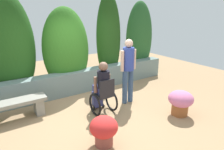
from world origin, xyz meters
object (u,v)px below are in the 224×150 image
(person_in_wheelchair, at_px, (102,89))
(flower_pot_purple_near, at_px, (181,101))
(stone_bench, at_px, (9,109))
(person_standing_companion, at_px, (128,67))
(flower_pot_terracotta_by_wall, at_px, (104,130))

(person_in_wheelchair, xyz_separation_m, flower_pot_purple_near, (1.53, -1.16, -0.26))
(person_in_wheelchair, height_order, flower_pot_purple_near, person_in_wheelchair)
(stone_bench, relative_size, person_in_wheelchair, 1.26)
(person_standing_companion, xyz_separation_m, flower_pot_purple_near, (0.65, -1.28, -0.67))
(stone_bench, xyz_separation_m, person_in_wheelchair, (2.03, -0.82, 0.30))
(person_standing_companion, xyz_separation_m, flower_pot_terracotta_by_wall, (-1.53, -1.25, -0.70))
(stone_bench, distance_m, flower_pot_purple_near, 4.07)
(stone_bench, xyz_separation_m, flower_pot_purple_near, (3.56, -1.98, 0.04))
(stone_bench, distance_m, person_standing_companion, 3.08)
(stone_bench, height_order, flower_pot_purple_near, flower_pot_purple_near)
(person_standing_companion, bearing_deg, stone_bench, 156.02)
(flower_pot_purple_near, height_order, flower_pot_terracotta_by_wall, flower_pot_purple_near)
(flower_pot_terracotta_by_wall, bearing_deg, person_in_wheelchair, 60.04)
(stone_bench, bearing_deg, person_standing_companion, -13.98)
(person_standing_companion, bearing_deg, flower_pot_terracotta_by_wall, -151.31)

